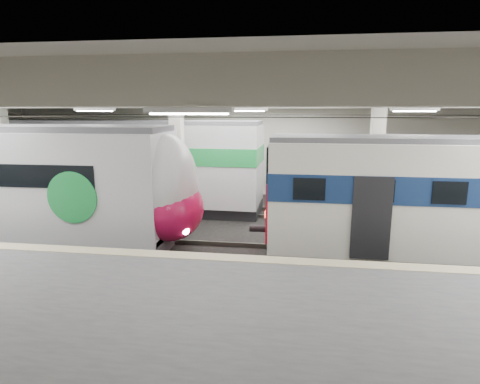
# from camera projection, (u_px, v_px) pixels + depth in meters

# --- Properties ---
(station_hall) EXTENTS (36.00, 24.00, 5.75)m
(station_hall) POSITION_uv_depth(u_px,v_px,m) (229.00, 169.00, 11.66)
(station_hall) COLOR black
(station_hall) RESTS_ON ground
(modern_emu) EXTENTS (13.61, 2.81, 4.40)m
(modern_emu) POSITION_uv_depth(u_px,v_px,m) (36.00, 187.00, 14.59)
(modern_emu) COLOR silver
(modern_emu) RESTS_ON ground
(older_rer) EXTENTS (12.37, 2.73, 4.13)m
(older_rer) POSITION_uv_depth(u_px,v_px,m) (464.00, 200.00, 12.57)
(older_rer) COLOR silver
(older_rer) RESTS_ON ground
(far_train) EXTENTS (13.93, 3.23, 4.43)m
(far_train) POSITION_uv_depth(u_px,v_px,m) (121.00, 164.00, 19.79)
(far_train) COLOR silver
(far_train) RESTS_ON ground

